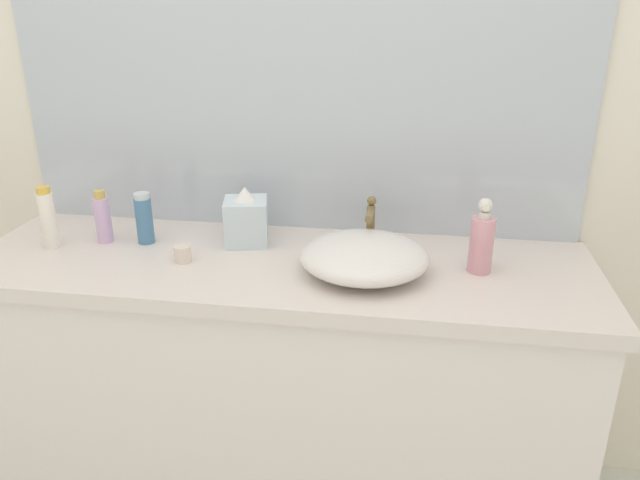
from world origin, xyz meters
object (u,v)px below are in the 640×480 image
(sink_basin, at_px, (364,256))
(tissue_box, at_px, (246,219))
(lotion_bottle, at_px, (144,218))
(soap_dispenser, at_px, (482,241))
(spray_can, at_px, (103,218))
(perfume_bottle, at_px, (48,218))
(candle_jar, at_px, (183,254))

(sink_basin, distance_m, tissue_box, 0.41)
(sink_basin, xyz_separation_m, tissue_box, (-0.37, 0.16, 0.03))
(lotion_bottle, bearing_deg, soap_dispenser, -3.25)
(spray_can, bearing_deg, lotion_bottle, 5.46)
(lotion_bottle, relative_size, tissue_box, 0.89)
(perfume_bottle, xyz_separation_m, tissue_box, (0.57, 0.13, -0.02))
(candle_jar, bearing_deg, tissue_box, 49.26)
(perfume_bottle, distance_m, spray_can, 0.15)
(soap_dispenser, xyz_separation_m, lotion_bottle, (-0.99, 0.06, -0.01))
(perfume_bottle, bearing_deg, spray_can, 26.39)
(lotion_bottle, distance_m, tissue_box, 0.31)
(tissue_box, bearing_deg, sink_basin, -23.45)
(spray_can, bearing_deg, perfume_bottle, -153.61)
(lotion_bottle, relative_size, spray_can, 0.97)
(lotion_bottle, height_order, perfume_bottle, perfume_bottle)
(lotion_bottle, xyz_separation_m, perfume_bottle, (-0.26, -0.08, 0.01))
(sink_basin, bearing_deg, spray_can, 172.65)
(sink_basin, bearing_deg, perfume_bottle, 177.79)
(tissue_box, relative_size, candle_jar, 3.70)
(sink_basin, height_order, lotion_bottle, lotion_bottle)
(soap_dispenser, distance_m, tissue_box, 0.69)
(spray_can, xyz_separation_m, tissue_box, (0.43, 0.06, 0.00))
(perfume_bottle, bearing_deg, tissue_box, 12.48)
(soap_dispenser, bearing_deg, sink_basin, -169.10)
(perfume_bottle, distance_m, tissue_box, 0.58)
(soap_dispenser, xyz_separation_m, tissue_box, (-0.68, 0.10, -0.01))
(candle_jar, bearing_deg, spray_can, 159.69)
(soap_dispenser, relative_size, perfume_bottle, 1.11)
(lotion_bottle, distance_m, spray_can, 0.13)
(lotion_bottle, bearing_deg, tissue_box, 8.59)
(sink_basin, bearing_deg, lotion_bottle, 170.29)
(lotion_bottle, relative_size, perfume_bottle, 0.84)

